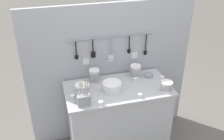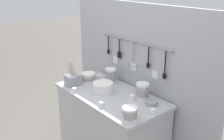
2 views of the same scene
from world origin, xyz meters
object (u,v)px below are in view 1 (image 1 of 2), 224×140
(bowl_stack_short_front, at_px, (82,89))
(steel_mixing_bowl, at_px, (148,75))
(cutlery_caddy, at_px, (83,98))
(cup_edge_far, at_px, (81,84))
(cup_mid_row, at_px, (73,97))
(cup_beside_plates, at_px, (140,95))
(bowl_stack_nested_right, at_px, (135,71))
(bowl_stack_back_corner, at_px, (167,86))
(cup_back_left, at_px, (101,103))
(plate_stack, at_px, (112,86))
(cup_centre, at_px, (162,78))
(bowl_stack_tall_left, at_px, (94,76))
(cup_front_right, at_px, (135,79))

(bowl_stack_short_front, height_order, steel_mixing_bowl, bowl_stack_short_front)
(cutlery_caddy, xyz_separation_m, cup_edge_far, (0.03, 0.31, -0.04))
(cup_mid_row, xyz_separation_m, cup_beside_plates, (0.66, -0.15, 0.00))
(steel_mixing_bowl, relative_size, cutlery_caddy, 0.40)
(bowl_stack_nested_right, height_order, bowl_stack_back_corner, bowl_stack_nested_right)
(steel_mixing_bowl, height_order, cup_beside_plates, cup_beside_plates)
(bowl_stack_short_front, xyz_separation_m, steel_mixing_bowl, (0.79, 0.13, -0.03))
(bowl_stack_nested_right, bearing_deg, cutlery_caddy, -152.22)
(bowl_stack_nested_right, xyz_separation_m, cup_back_left, (-0.50, -0.42, -0.05))
(bowl_stack_short_front, relative_size, steel_mixing_bowl, 1.40)
(plate_stack, xyz_separation_m, steel_mixing_bowl, (0.48, 0.17, -0.03))
(cup_mid_row, bearing_deg, cup_centre, 5.49)
(plate_stack, bearing_deg, cup_centre, 5.43)
(bowl_stack_tall_left, distance_m, cutlery_caddy, 0.40)
(cutlery_caddy, distance_m, cup_front_right, 0.68)
(plate_stack, bearing_deg, cup_mid_row, -174.42)
(bowl_stack_nested_right, distance_m, bowl_stack_back_corner, 0.42)
(bowl_stack_back_corner, xyz_separation_m, bowl_stack_short_front, (-0.86, 0.20, -0.00))
(steel_mixing_bowl, relative_size, cup_mid_row, 2.35)
(plate_stack, relative_size, steel_mixing_bowl, 1.85)
(cutlery_caddy, xyz_separation_m, cup_beside_plates, (0.57, -0.05, -0.04))
(plate_stack, distance_m, cup_front_right, 0.32)
(plate_stack, height_order, steel_mixing_bowl, plate_stack)
(cup_mid_row, distance_m, cup_front_right, 0.74)
(bowl_stack_back_corner, bearing_deg, bowl_stack_tall_left, 152.08)
(bowl_stack_back_corner, relative_size, cup_mid_row, 2.65)
(bowl_stack_nested_right, bearing_deg, cup_beside_plates, -103.20)
(cutlery_caddy, xyz_separation_m, cup_centre, (0.93, 0.20, -0.04))
(bowl_stack_nested_right, height_order, cup_beside_plates, bowl_stack_nested_right)
(bowl_stack_short_front, distance_m, cup_back_left, 0.29)
(bowl_stack_nested_right, relative_size, cup_centre, 3.15)
(bowl_stack_tall_left, bearing_deg, cup_edge_far, -164.03)
(cup_front_right, bearing_deg, cup_beside_plates, -101.19)
(bowl_stack_tall_left, bearing_deg, cutlery_caddy, -117.72)
(bowl_stack_short_front, relative_size, cup_front_right, 3.29)
(bowl_stack_tall_left, distance_m, cup_centre, 0.76)
(bowl_stack_tall_left, height_order, bowl_stack_nested_right, bowl_stack_tall_left)
(steel_mixing_bowl, relative_size, cup_front_right, 2.35)
(bowl_stack_short_front, xyz_separation_m, cup_centre, (0.91, 0.01, -0.03))
(bowl_stack_back_corner, bearing_deg, steel_mixing_bowl, 102.27)
(bowl_stack_nested_right, relative_size, cup_edge_far, 3.15)
(bowl_stack_tall_left, bearing_deg, cup_front_right, -12.98)
(bowl_stack_tall_left, xyz_separation_m, cup_mid_row, (-0.28, -0.25, -0.06))
(cutlery_caddy, relative_size, cup_front_right, 5.95)
(bowl_stack_nested_right, xyz_separation_m, cup_mid_row, (-0.75, -0.25, -0.05))
(plate_stack, xyz_separation_m, cup_mid_row, (-0.42, -0.04, -0.03))
(plate_stack, xyz_separation_m, cup_back_left, (-0.17, -0.22, -0.03))
(cup_front_right, distance_m, cup_back_left, 0.57)
(cutlery_caddy, bearing_deg, cup_beside_plates, -5.25)
(plate_stack, height_order, cutlery_caddy, cutlery_caddy)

